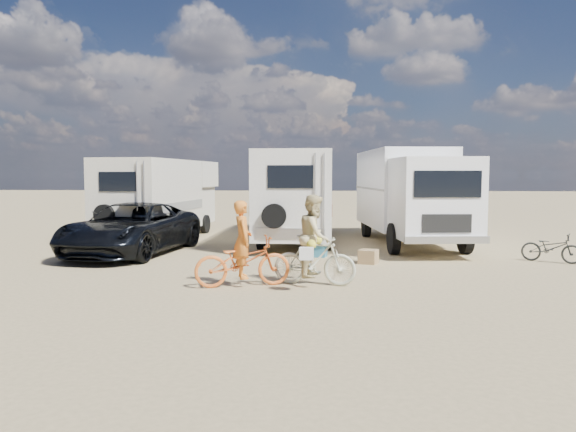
# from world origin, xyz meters

# --- Properties ---
(ground) EXTENTS (140.00, 140.00, 0.00)m
(ground) POSITION_xyz_m (0.00, 0.00, 0.00)
(ground) COLOR tan
(ground) RESTS_ON ground
(rv_main) EXTENTS (2.36, 8.31, 3.10)m
(rv_main) POSITION_xyz_m (0.12, 7.40, 1.55)
(rv_main) COLOR silver
(rv_main) RESTS_ON ground
(rv_left) EXTENTS (2.86, 6.84, 2.90)m
(rv_left) POSITION_xyz_m (-5.01, 7.64, 1.45)
(rv_left) COLOR white
(rv_left) RESTS_ON ground
(box_truck) EXTENTS (3.26, 7.84, 3.23)m
(box_truck) POSITION_xyz_m (3.95, 6.61, 1.62)
(box_truck) COLOR white
(box_truck) RESTS_ON ground
(dark_suv) EXTENTS (3.18, 5.75, 1.52)m
(dark_suv) POSITION_xyz_m (-4.66, 3.68, 0.76)
(dark_suv) COLOR black
(dark_suv) RESTS_ON ground
(bike_man) EXTENTS (2.15, 1.31, 1.07)m
(bike_man) POSITION_xyz_m (-0.59, -0.74, 0.53)
(bike_man) COLOR orange
(bike_man) RESTS_ON ground
(bike_woman) EXTENTS (1.84, 0.78, 1.07)m
(bike_woman) POSITION_xyz_m (0.91, -0.48, 0.53)
(bike_woman) COLOR #B6B89B
(bike_woman) RESTS_ON ground
(rider_man) EXTENTS (0.56, 0.69, 1.64)m
(rider_man) POSITION_xyz_m (-0.59, -0.74, 0.82)
(rider_man) COLOR orange
(rider_man) RESTS_ON ground
(rider_woman) EXTENTS (0.79, 0.95, 1.76)m
(rider_woman) POSITION_xyz_m (0.91, -0.48, 0.88)
(rider_woman) COLOR #D0BD83
(rider_woman) RESTS_ON ground
(bike_parked) EXTENTS (1.58, 1.21, 0.80)m
(bike_parked) POSITION_xyz_m (7.19, 3.02, 0.40)
(bike_parked) COLOR #232523
(bike_parked) RESTS_ON ground
(cooler) EXTENTS (0.65, 0.52, 0.46)m
(cooler) POSITION_xyz_m (0.85, 3.57, 0.23)
(cooler) COLOR teal
(cooler) RESTS_ON ground
(crate) EXTENTS (0.59, 0.59, 0.37)m
(crate) POSITION_xyz_m (2.27, 2.45, 0.18)
(crate) COLOR #94754B
(crate) RESTS_ON ground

